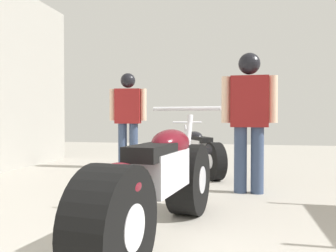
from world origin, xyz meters
The scene contains 5 objects.
ground_plane centered at (0.00, 3.01, 0.00)m, with size 15.97×15.97×0.00m, color #A8A399.
motorcycle_maroon_cruiser centered at (-0.14, 1.74, 0.40)m, with size 0.67×2.11×0.98m.
motorcycle_black_naked centered at (-0.19, 4.77, 0.35)m, with size 0.96×1.61×0.82m.
mechanic_in_blue centered at (0.53, 3.52, 0.98)m, with size 0.64×0.25×1.63m.
mechanic_with_helmet centered at (-1.47, 5.14, 0.99)m, with size 0.65×0.29×1.65m.
Camera 1 is at (0.41, -0.65, 0.88)m, focal length 37.34 mm.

